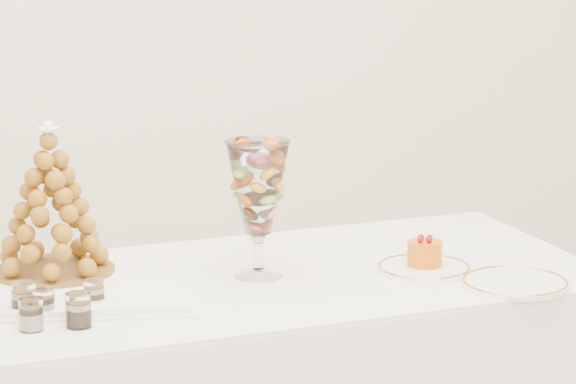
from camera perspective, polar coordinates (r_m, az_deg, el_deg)
name	(u,v)px	position (r m, az deg, el deg)	size (l,w,h in m)	color
lace_tray	(58,286)	(3.17, -9.62, -3.89)	(0.60, 0.45, 0.02)	white
macaron_vase	(258,189)	(3.18, -1.27, 0.13)	(0.15, 0.15, 0.33)	white
cake_plate	(424,268)	(3.29, 5.71, -3.20)	(0.23, 0.23, 0.01)	white
spare_plate	(515,283)	(3.20, 9.47, -3.79)	(0.25, 0.25, 0.01)	white
verrine_a	(24,299)	(3.00, -10.98, -4.41)	(0.05, 0.05, 0.07)	white
verrine_b	(44,304)	(2.97, -10.18, -4.62)	(0.05, 0.05, 0.06)	white
verrine_c	(94,294)	(3.03, -8.12, -4.23)	(0.05, 0.05, 0.06)	white
verrine_d	(31,314)	(2.90, -10.70, -5.05)	(0.05, 0.05, 0.07)	white
verrine_e	(79,310)	(2.90, -8.76, -4.91)	(0.05, 0.05, 0.07)	white
croquembouche	(51,200)	(3.20, -9.89, -0.31)	(0.29, 0.29, 0.36)	brown
mousse_cake	(425,253)	(3.29, 5.74, -2.55)	(0.08, 0.08, 0.07)	#D45909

